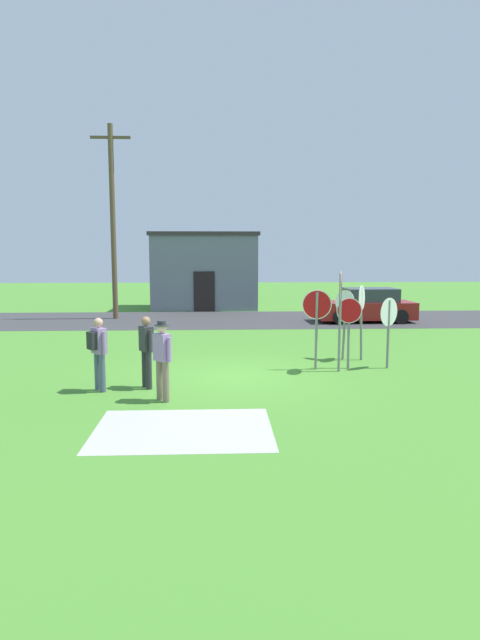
# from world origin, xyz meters

# --- Properties ---
(ground_plane) EXTENTS (80.00, 80.00, 0.00)m
(ground_plane) POSITION_xyz_m (0.00, 0.00, 0.00)
(ground_plane) COLOR #47842D
(street_asphalt) EXTENTS (60.00, 6.40, 0.01)m
(street_asphalt) POSITION_xyz_m (0.00, 11.31, 0.00)
(street_asphalt) COLOR #38383A
(street_asphalt) RESTS_ON ground
(concrete_path) EXTENTS (3.20, 2.40, 0.01)m
(concrete_path) POSITION_xyz_m (-1.03, -4.03, 0.00)
(concrete_path) COLOR #ADAAA3
(concrete_path) RESTS_ON ground
(building_background) EXTENTS (5.84, 3.77, 4.16)m
(building_background) POSITION_xyz_m (-1.06, 16.43, 2.09)
(building_background) COLOR slate
(building_background) RESTS_ON ground
(utility_pole) EXTENTS (1.80, 0.24, 8.85)m
(utility_pole) POSITION_xyz_m (-5.17, 11.92, 4.61)
(utility_pole) COLOR brown
(utility_pole) RESTS_ON ground
(parked_car_on_street) EXTENTS (4.34, 2.09, 1.51)m
(parked_car_on_street) POSITION_xyz_m (6.30, 10.33, 0.69)
(parked_car_on_street) COLOR maroon
(parked_car_on_street) RESTS_ON ground
(stop_sign_far_back) EXTENTS (0.48, 0.56, 2.04)m
(stop_sign_far_back) POSITION_xyz_m (3.34, 2.09, 1.38)
(stop_sign_far_back) COLOR slate
(stop_sign_far_back) RESTS_ON ground
(stop_sign_rear_right) EXTENTS (0.61, 0.49, 1.93)m
(stop_sign_rear_right) POSITION_xyz_m (4.24, 0.81, 1.31)
(stop_sign_rear_right) COLOR slate
(stop_sign_rear_right) RESTS_ON ground
(stop_sign_leaning_left) EXTENTS (0.79, 0.12, 2.16)m
(stop_sign_leaning_left) POSITION_xyz_m (2.26, 0.73, 1.48)
(stop_sign_leaning_left) COLOR slate
(stop_sign_leaning_left) RESTS_ON ground
(stop_sign_tallest) EXTENTS (0.17, 0.74, 2.66)m
(stop_sign_tallest) POSITION_xyz_m (2.83, 0.48, 1.82)
(stop_sign_tallest) COLOR slate
(stop_sign_tallest) RESTS_ON ground
(stop_sign_center_cluster) EXTENTS (0.38, 0.66, 2.20)m
(stop_sign_center_cluster) POSITION_xyz_m (3.80, 1.95, 1.50)
(stop_sign_center_cluster) COLOR slate
(stop_sign_center_cluster) RESTS_ON ground
(stop_sign_low_front) EXTENTS (0.69, 0.15, 1.93)m
(stop_sign_low_front) POSITION_xyz_m (3.17, 0.87, 1.30)
(stop_sign_low_front) COLOR slate
(stop_sign_low_front) RESTS_ON ground
(person_on_left) EXTENTS (0.38, 0.50, 1.69)m
(person_on_left) POSITION_xyz_m (-2.05, -1.06, 0.95)
(person_on_left) COLOR #2D2D33
(person_on_left) RESTS_ON ground
(person_in_blue) EXTENTS (0.42, 0.44, 1.74)m
(person_in_blue) POSITION_xyz_m (-1.57, -2.17, 0.98)
(person_in_blue) COLOR #7A6B56
(person_in_blue) RESTS_ON ground
(person_in_teal) EXTENTS (0.47, 0.48, 1.69)m
(person_in_teal) POSITION_xyz_m (-3.10, -1.29, 0.98)
(person_in_teal) COLOR #4C5670
(person_in_teal) RESTS_ON ground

